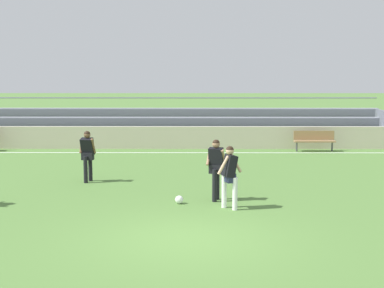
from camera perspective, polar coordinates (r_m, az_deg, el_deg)
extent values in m
plane|color=#517A38|center=(11.94, -0.51, -9.66)|extent=(160.00, 160.00, 0.00)
cube|color=white|center=(24.26, -0.07, -0.89)|extent=(44.00, 0.12, 0.01)
cube|color=beige|center=(25.44, -0.05, 0.65)|extent=(48.00, 0.16, 1.02)
cube|color=#9EA3AD|center=(26.66, -5.85, 0.69)|extent=(24.36, 0.36, 0.08)
cube|color=slate|center=(26.49, -5.89, 0.21)|extent=(24.36, 0.04, 0.40)
cube|color=#9EA3AD|center=(27.31, -5.71, 1.71)|extent=(24.36, 0.36, 0.08)
cube|color=slate|center=(27.13, -5.74, 1.24)|extent=(24.36, 0.04, 0.40)
cube|color=#9EA3AD|center=(27.97, -5.57, 2.67)|extent=(24.36, 0.36, 0.08)
cube|color=slate|center=(27.79, -5.60, 2.22)|extent=(24.36, 0.04, 0.40)
cube|color=#9EA3AD|center=(28.64, -5.43, 3.60)|extent=(24.36, 0.36, 0.08)
cube|color=slate|center=(28.46, -5.47, 3.16)|extent=(24.36, 0.04, 0.40)
cube|color=slate|center=(29.01, 18.85, 1.68)|extent=(0.20, 2.47, 1.62)
cylinder|color=slate|center=(28.86, -5.40, 4.72)|extent=(24.36, 0.06, 0.06)
cube|color=#99754C|center=(25.19, 12.41, 0.27)|extent=(1.80, 0.40, 0.06)
cube|color=#99754C|center=(25.34, 12.34, 0.88)|extent=(1.80, 0.05, 0.40)
cylinder|color=#47474C|center=(25.07, 10.65, -0.24)|extent=(0.07, 0.07, 0.45)
cylinder|color=#47474C|center=(25.39, 14.12, -0.24)|extent=(0.07, 0.07, 0.45)
cylinder|color=white|center=(14.27, 4.41, -5.09)|extent=(0.13, 0.13, 0.84)
cylinder|color=white|center=(14.50, 3.30, -4.88)|extent=(0.13, 0.13, 0.84)
cube|color=#232847|center=(14.31, 3.86, -3.42)|extent=(0.33, 0.41, 0.24)
cube|color=black|center=(14.25, 3.87, -2.24)|extent=(0.43, 0.46, 0.59)
cylinder|color=#D6A884|center=(14.11, 3.22, -2.18)|extent=(0.33, 0.18, 0.49)
cylinder|color=#D6A884|center=(14.39, 4.51, -2.00)|extent=(0.33, 0.18, 0.49)
sphere|color=#D6A884|center=(14.19, 3.89, -0.70)|extent=(0.21, 0.21, 0.21)
sphere|color=black|center=(14.19, 3.89, -0.62)|extent=(0.20, 0.20, 0.20)
cylinder|color=black|center=(15.41, 2.59, -4.05)|extent=(0.13, 0.13, 0.89)
cylinder|color=black|center=(15.14, 2.32, -4.25)|extent=(0.13, 0.13, 0.89)
cube|color=black|center=(15.19, 2.46, -2.57)|extent=(0.41, 0.31, 0.24)
cube|color=black|center=(15.14, 2.47, -1.45)|extent=(0.44, 0.38, 0.58)
cylinder|color=#A87A5B|center=(15.12, 3.22, -1.33)|extent=(0.17, 0.38, 0.46)
cylinder|color=#A87A5B|center=(15.16, 1.73, -1.29)|extent=(0.17, 0.38, 0.46)
sphere|color=#A87A5B|center=(15.09, 2.48, -0.01)|extent=(0.21, 0.21, 0.21)
sphere|color=black|center=(15.09, 2.48, 0.07)|extent=(0.20, 0.20, 0.20)
cylinder|color=black|center=(18.26, -10.34, -2.42)|extent=(0.13, 0.13, 0.85)
cylinder|color=black|center=(17.98, -10.81, -2.58)|extent=(0.13, 0.13, 0.85)
cube|color=black|center=(18.05, -10.61, -1.23)|extent=(0.40, 0.29, 0.24)
cube|color=black|center=(18.01, -10.63, -0.28)|extent=(0.44, 0.43, 0.60)
cylinder|color=brown|center=(17.91, -10.05, -0.19)|extent=(0.13, 0.31, 0.50)
cylinder|color=brown|center=(18.11, -11.20, -0.14)|extent=(0.13, 0.31, 0.50)
sphere|color=brown|center=(17.97, -10.66, 0.93)|extent=(0.21, 0.21, 0.21)
sphere|color=black|center=(17.96, -10.66, 1.00)|extent=(0.20, 0.20, 0.20)
sphere|color=white|center=(14.97, -1.32, -5.70)|extent=(0.22, 0.22, 0.22)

